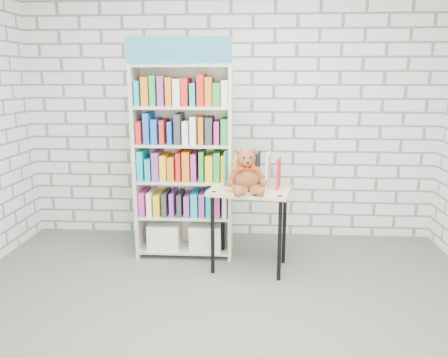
{
  "coord_description": "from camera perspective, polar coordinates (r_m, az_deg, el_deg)",
  "views": [
    {
      "loc": [
        0.23,
        -2.82,
        1.76
      ],
      "look_at": [
        -0.01,
        0.95,
        0.89
      ],
      "focal_mm": 35.0,
      "sensor_mm": 36.0,
      "label": 1
    }
  ],
  "objects": [
    {
      "name": "ground",
      "position": [
        3.33,
        -0.97,
        -18.86
      ],
      "size": [
        4.5,
        4.5,
        0.0
      ],
      "primitive_type": "plane",
      "color": "#4E594B",
      "rests_on": "ground"
    },
    {
      "name": "table_books",
      "position": [
        4.07,
        3.74,
        1.16
      ],
      "size": [
        0.53,
        0.31,
        0.3
      ],
      "color": "teal",
      "rests_on": "display_table"
    },
    {
      "name": "teddy_bear",
      "position": [
        3.85,
        2.94,
        0.59
      ],
      "size": [
        0.36,
        0.34,
        0.39
      ],
      "color": "brown",
      "rests_on": "display_table"
    },
    {
      "name": "bookshelf",
      "position": [
        4.3,
        -5.23,
        2.35
      ],
      "size": [
        0.94,
        0.37,
        2.12
      ],
      "color": "beige",
      "rests_on": "ground"
    },
    {
      "name": "room_shell",
      "position": [
        2.83,
        -1.11,
        13.54
      ],
      "size": [
        4.52,
        4.02,
        2.81
      ],
      "color": "silver",
      "rests_on": "ground"
    },
    {
      "name": "display_table",
      "position": [
        4.02,
        3.4,
        -2.78
      ],
      "size": [
        0.8,
        0.62,
        0.77
      ],
      "color": "#DBB783",
      "rests_on": "ground"
    }
  ]
}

